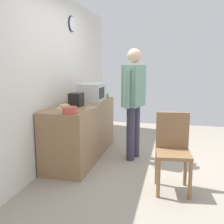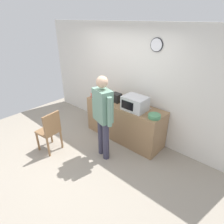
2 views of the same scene
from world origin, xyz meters
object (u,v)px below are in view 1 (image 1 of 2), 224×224
(microwave, at_px, (92,92))
(spoon_utensil, at_px, (79,99))
(person_standing, at_px, (134,96))
(fork_utensil, at_px, (91,108))
(salad_bowl, at_px, (102,95))
(sandwich_plate, at_px, (64,108))
(wooden_chair, at_px, (173,148))
(toaster, at_px, (76,99))
(cereal_bowl, at_px, (70,110))

(microwave, distance_m, spoon_utensil, 0.38)
(person_standing, bearing_deg, fork_utensil, 132.45)
(salad_bowl, bearing_deg, sandwich_plate, 172.73)
(microwave, distance_m, person_standing, 0.78)
(microwave, relative_size, wooden_chair, 0.53)
(spoon_utensil, bearing_deg, salad_bowl, -46.15)
(sandwich_plate, relative_size, fork_utensil, 1.31)
(person_standing, relative_size, wooden_chair, 1.86)
(wooden_chair, bearing_deg, fork_utensil, 67.98)
(toaster, xyz_separation_m, wooden_chair, (-0.60, -1.45, -0.46))
(sandwich_plate, bearing_deg, toaster, -12.30)
(salad_bowl, bearing_deg, fork_utensil, -172.21)
(microwave, bearing_deg, sandwich_plate, 171.31)
(cereal_bowl, relative_size, wooden_chair, 0.21)
(fork_utensil, height_order, wooden_chair, wooden_chair)
(microwave, xyz_separation_m, person_standing, (-0.22, -0.75, -0.01))
(fork_utensil, bearing_deg, salad_bowl, 7.79)
(salad_bowl, height_order, person_standing, person_standing)
(microwave, bearing_deg, spoon_utensil, 61.13)
(microwave, height_order, wooden_chair, microwave)
(microwave, height_order, salad_bowl, microwave)
(microwave, height_order, fork_utensil, microwave)
(sandwich_plate, bearing_deg, spoon_utensil, 9.18)
(microwave, distance_m, sandwich_plate, 0.91)
(cereal_bowl, xyz_separation_m, toaster, (0.59, 0.13, 0.06))
(fork_utensil, bearing_deg, microwave, 16.30)
(microwave, height_order, toaster, microwave)
(spoon_utensil, relative_size, wooden_chair, 0.18)
(wooden_chair, bearing_deg, person_standing, 32.95)
(person_standing, bearing_deg, cereal_bowl, 144.31)
(microwave, distance_m, toaster, 0.59)
(microwave, relative_size, sandwich_plate, 2.25)
(sandwich_plate, relative_size, spoon_utensil, 1.31)
(microwave, bearing_deg, person_standing, -106.08)
(sandwich_plate, height_order, spoon_utensil, sandwich_plate)
(sandwich_plate, xyz_separation_m, fork_utensil, (0.18, -0.34, -0.02))
(spoon_utensil, height_order, person_standing, person_standing)
(microwave, xyz_separation_m, spoon_utensil, (0.17, 0.31, -0.15))
(salad_bowl, xyz_separation_m, spoon_utensil, (-0.33, 0.35, -0.03))
(sandwich_plate, bearing_deg, wooden_chair, -101.12)
(fork_utensil, distance_m, spoon_utensil, 1.02)
(cereal_bowl, height_order, fork_utensil, cereal_bowl)
(person_standing, bearing_deg, salad_bowl, 44.55)
(person_standing, bearing_deg, sandwich_plate, 127.16)
(toaster, bearing_deg, salad_bowl, -5.83)
(microwave, distance_m, cereal_bowl, 1.18)
(salad_bowl, relative_size, fork_utensil, 1.47)
(microwave, xyz_separation_m, sandwich_plate, (-0.89, 0.14, -0.13))
(fork_utensil, bearing_deg, sandwich_plate, 117.07)
(microwave, height_order, sandwich_plate, microwave)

